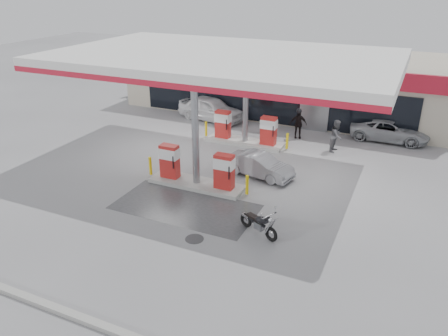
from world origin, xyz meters
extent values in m
plane|color=gray|center=(0.00, 0.00, 0.00)|extent=(90.00, 90.00, 0.00)
cube|color=#4C4C4F|center=(0.50, 0.00, 0.00)|extent=(6.00, 3.00, 0.00)
cylinder|color=#38383A|center=(2.00, -2.00, 0.00)|extent=(0.70, 0.70, 0.01)
cube|color=gray|center=(0.00, -7.00, 0.07)|extent=(28.00, 0.25, 0.15)
cube|color=#B8AE9A|center=(0.00, 16.00, 2.00)|extent=(22.00, 8.00, 4.00)
cube|color=black|center=(0.00, 11.97, 1.40)|extent=(18.00, 0.10, 2.60)
cube|color=red|center=(0.00, 11.90, 3.50)|extent=(22.00, 0.25, 1.00)
cube|color=navy|center=(7.00, 11.85, 3.50)|extent=(3.50, 0.12, 0.80)
cube|color=gray|center=(3.00, 11.93, 1.10)|extent=(1.80, 0.14, 2.20)
cube|color=silver|center=(0.00, 5.00, 5.30)|extent=(16.00, 10.00, 0.60)
cube|color=red|center=(0.00, 0.05, 5.12)|extent=(16.00, 0.12, 0.24)
cube|color=red|center=(0.00, 9.95, 5.12)|extent=(16.00, 0.12, 0.24)
cylinder|color=gray|center=(0.00, 2.00, 2.59)|extent=(0.32, 0.32, 5.00)
cylinder|color=gray|center=(0.00, 8.00, 2.59)|extent=(0.32, 0.32, 5.00)
cube|color=#9E9E99|center=(0.00, 2.00, 0.09)|extent=(4.50, 1.30, 0.18)
cube|color=#AE201D|center=(-1.40, 2.00, 0.98)|extent=(0.85, 0.48, 1.60)
cube|color=#AE201D|center=(1.40, 2.00, 0.98)|extent=(0.85, 0.48, 1.60)
cube|color=silver|center=(-1.40, 2.00, 1.38)|extent=(0.88, 0.52, 0.50)
cube|color=silver|center=(1.40, 2.00, 1.38)|extent=(0.88, 0.52, 0.50)
cylinder|color=yellow|center=(-2.50, 2.00, 0.54)|extent=(0.14, 0.14, 0.90)
cylinder|color=yellow|center=(2.50, 2.00, 0.54)|extent=(0.14, 0.14, 0.90)
cube|color=#9E9E99|center=(0.00, 8.00, 0.09)|extent=(4.50, 1.30, 0.18)
cube|color=#AE201D|center=(-1.40, 8.00, 0.98)|extent=(0.85, 0.48, 1.60)
cube|color=#AE201D|center=(1.40, 8.00, 0.98)|extent=(0.85, 0.48, 1.60)
cube|color=silver|center=(-1.40, 8.00, 1.38)|extent=(0.88, 0.52, 0.50)
cube|color=silver|center=(1.40, 8.00, 1.38)|extent=(0.88, 0.52, 0.50)
cylinder|color=yellow|center=(-2.50, 8.00, 0.54)|extent=(0.14, 0.14, 0.90)
cylinder|color=yellow|center=(2.50, 8.00, 0.54)|extent=(0.14, 0.14, 0.90)
torus|color=black|center=(4.62, -0.95, 0.29)|extent=(0.58, 0.36, 0.58)
torus|color=black|center=(3.42, -0.40, 0.29)|extent=(0.58, 0.36, 0.58)
cube|color=gray|center=(4.06, -0.69, 0.37)|extent=(0.45, 0.37, 0.29)
cube|color=black|center=(3.92, -0.63, 0.46)|extent=(0.83, 0.45, 0.08)
ellipsoid|color=black|center=(4.19, -0.75, 0.67)|extent=(0.62, 0.50, 0.27)
cube|color=black|center=(3.75, -0.55, 0.62)|extent=(0.58, 0.43, 0.10)
cylinder|color=silver|center=(4.45, -0.87, 0.96)|extent=(0.33, 0.68, 0.03)
sphere|color=silver|center=(4.55, -0.92, 0.85)|extent=(0.17, 0.17, 0.17)
cylinder|color=silver|center=(3.67, -0.37, 0.27)|extent=(0.82, 0.43, 0.08)
imported|color=white|center=(-3.74, 11.20, 0.78)|extent=(4.87, 2.69, 1.57)
imported|color=#535458|center=(4.97, 9.00, 0.89)|extent=(0.80, 0.96, 1.78)
imported|color=gray|center=(2.26, 4.20, 0.56)|extent=(3.55, 1.84, 1.11)
imported|color=#A0A2A7|center=(-10.00, 14.00, 0.68)|extent=(5.04, 3.12, 1.36)
imported|color=#A8ABB0|center=(7.50, 12.00, 0.62)|extent=(4.45, 2.08, 1.23)
imported|color=black|center=(2.49, 10.20, 0.85)|extent=(1.08, 0.73, 1.71)
camera|label=1|loc=(8.65, -14.01, 9.01)|focal=35.00mm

